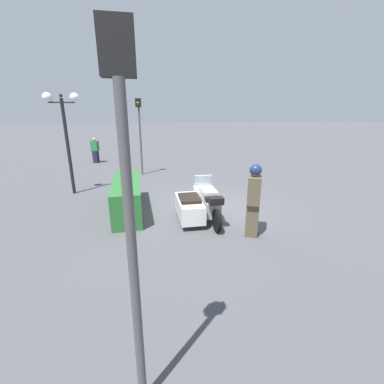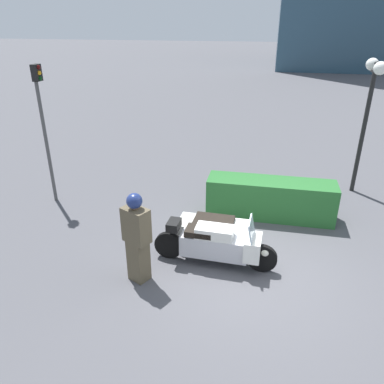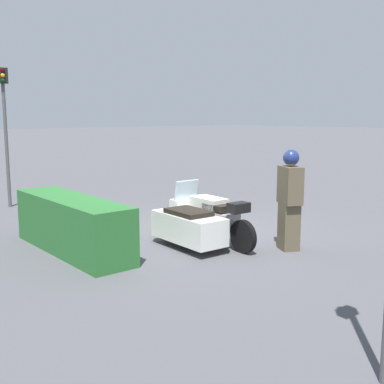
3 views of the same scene
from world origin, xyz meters
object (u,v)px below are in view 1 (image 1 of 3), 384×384
(traffic_light_near, at_px, (140,126))
(pedestrian_bystander, at_px, (95,150))
(officer_rider, at_px, (254,199))
(police_motorcycle, at_px, (197,203))
(hedge_bush_curbside, at_px, (127,196))
(traffic_light_far, at_px, (128,191))
(twin_lamp_post, at_px, (64,118))

(traffic_light_near, bearing_deg, pedestrian_bystander, -132.36)
(officer_rider, bearing_deg, police_motorcycle, 154.63)
(hedge_bush_curbside, xyz_separation_m, traffic_light_far, (-5.86, -0.25, 1.88))
(traffic_light_near, xyz_separation_m, traffic_light_far, (-10.91, 0.36, -0.01))
(pedestrian_bystander, bearing_deg, traffic_light_near, -120.76)
(twin_lamp_post, xyz_separation_m, pedestrian_bystander, (6.65, 0.01, -2.04))
(traffic_light_far, bearing_deg, officer_rider, -38.17)
(police_motorcycle, xyz_separation_m, traffic_light_near, (6.09, 1.41, 1.94))
(officer_rider, relative_size, traffic_light_far, 0.51)
(traffic_light_near, xyz_separation_m, pedestrian_bystander, (3.99, 2.72, -1.61))
(police_motorcycle, distance_m, traffic_light_far, 5.49)
(twin_lamp_post, xyz_separation_m, traffic_light_near, (2.66, -2.71, -0.43))
(traffic_light_near, distance_m, pedestrian_bystander, 5.09)
(twin_lamp_post, height_order, traffic_light_near, twin_lamp_post)
(police_motorcycle, height_order, officer_rider, officer_rider)
(hedge_bush_curbside, relative_size, pedestrian_bystander, 2.04)
(police_motorcycle, height_order, twin_lamp_post, twin_lamp_post)
(officer_rider, distance_m, twin_lamp_post, 7.34)
(police_motorcycle, bearing_deg, pedestrian_bystander, 24.61)
(officer_rider, height_order, traffic_light_near, traffic_light_near)
(hedge_bush_curbside, bearing_deg, twin_lamp_post, 41.25)
(officer_rider, bearing_deg, traffic_light_near, 135.08)
(police_motorcycle, bearing_deg, traffic_light_near, 15.34)
(officer_rider, height_order, twin_lamp_post, twin_lamp_post)
(hedge_bush_curbside, height_order, twin_lamp_post, twin_lamp_post)
(officer_rider, bearing_deg, hedge_bush_curbside, 168.59)
(twin_lamp_post, bearing_deg, officer_rider, -132.80)
(twin_lamp_post, distance_m, traffic_light_far, 8.59)
(officer_rider, xyz_separation_m, hedge_bush_curbside, (2.44, 3.12, -0.48))
(officer_rider, xyz_separation_m, traffic_light_far, (-3.43, 2.86, 1.40))
(hedge_bush_curbside, distance_m, twin_lamp_post, 3.94)
(officer_rider, xyz_separation_m, twin_lamp_post, (4.82, 5.21, 1.84))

